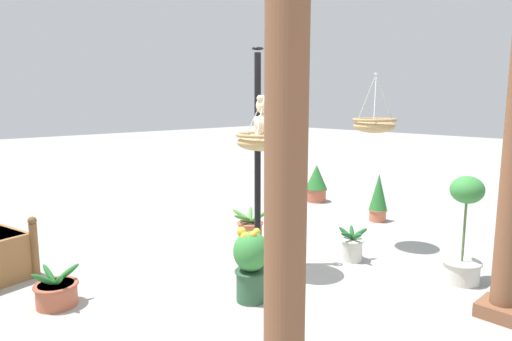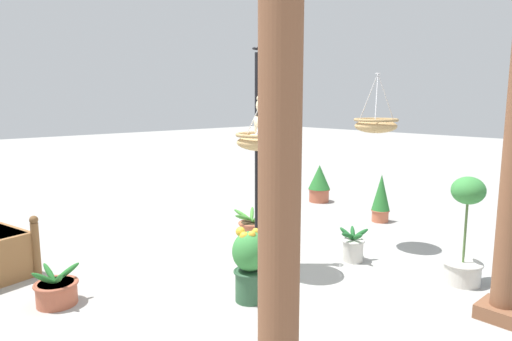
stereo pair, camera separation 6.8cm
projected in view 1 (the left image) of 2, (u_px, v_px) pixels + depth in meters
The scene contains 13 objects.
ground_plane at pixel (251, 272), 4.80m from camera, with size 40.00×40.00×0.00m, color #9E9E99.
display_pole_central at pixel (258, 201), 4.92m from camera, with size 0.44×0.44×2.37m.
hanging_basket_with_teddy at pixel (264, 141), 4.53m from camera, with size 0.58×0.58×0.56m.
teddy_bear at pixel (266, 121), 4.48m from camera, with size 0.31×0.27×0.46m.
hanging_basket_left_high at pixel (374, 125), 5.37m from camera, with size 0.52×0.52×0.70m.
greenhouse_pillar_right at pixel (286, 170), 2.37m from camera, with size 0.44×0.44×3.02m.
potted_plant_fern_front at pixel (352, 246), 5.13m from camera, with size 0.39×0.37×0.39m.
potted_plant_flowering_red at pixel (464, 234), 4.47m from camera, with size 0.38×0.38×1.09m.
potted_plant_tall_leafy at pixel (316, 183), 8.11m from camera, with size 0.39×0.39×0.67m.
potted_plant_bushy_green at pixel (251, 263), 4.07m from camera, with size 0.32×0.32×0.69m.
potted_plant_small_succulent at pixel (250, 229), 5.78m from camera, with size 0.48×0.52×0.44m.
potted_plant_conical_shrub at pixel (378, 198), 6.78m from camera, with size 0.28×0.28×0.73m.
potted_plant_broad_leaf at pixel (56, 291), 4.01m from camera, with size 0.44×0.42×0.37m.
Camera 1 is at (3.10, 3.35, 1.83)m, focal length 31.44 mm.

